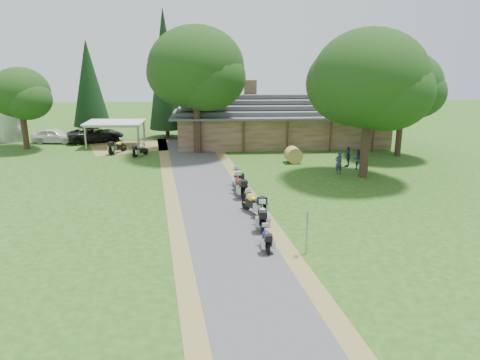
{
  "coord_description": "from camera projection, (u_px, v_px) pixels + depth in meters",
  "views": [
    {
      "loc": [
        -0.52,
        -22.33,
        9.6
      ],
      "look_at": [
        0.92,
        5.11,
        1.6
      ],
      "focal_mm": 35.0,
      "sensor_mm": 36.0,
      "label": 1
    }
  ],
  "objects": [
    {
      "name": "carport",
      "position": [
        116.0,
        134.0,
        45.53
      ],
      "size": [
        5.62,
        3.84,
        2.39
      ],
      "primitive_type": null,
      "rotation": [
        0.0,
        0.0,
        -0.03
      ],
      "color": "silver",
      "rests_on": "ground"
    },
    {
      "name": "person_c",
      "position": [
        348.0,
        155.0,
        37.91
      ],
      "size": [
        0.6,
        0.67,
        1.94
      ],
      "primitive_type": "imported",
      "rotation": [
        0.0,
        0.0,
        4.26
      ],
      "color": "navy",
      "rests_on": "ground"
    },
    {
      "name": "motorcycle_row_c",
      "position": [
        254.0,
        202.0,
        27.33
      ],
      "size": [
        1.63,
        2.09,
        1.4
      ],
      "primitive_type": null,
      "rotation": [
        0.0,
        0.0,
        2.12
      ],
      "color": "yellow",
      "rests_on": "ground"
    },
    {
      "name": "oak_lodge_left",
      "position": [
        196.0,
        84.0,
        41.26
      ],
      "size": [
        8.48,
        8.48,
        12.4
      ],
      "primitive_type": null,
      "color": "#11330F",
      "rests_on": "ground"
    },
    {
      "name": "driveway",
      "position": [
        217.0,
        211.0,
        27.93
      ],
      "size": [
        51.95,
        51.95,
        0.0
      ],
      "primitive_type": "plane",
      "rotation": [
        0.0,
        0.0,
        0.14
      ],
      "color": "#48484B",
      "rests_on": "ground"
    },
    {
      "name": "lodge",
      "position": [
        281.0,
        118.0,
        46.75
      ],
      "size": [
        21.4,
        9.4,
        4.9
      ],
      "primitive_type": null,
      "color": "brown",
      "rests_on": "ground"
    },
    {
      "name": "motorcycle_row_e",
      "position": [
        238.0,
        178.0,
        32.47
      ],
      "size": [
        0.95,
        2.06,
        1.36
      ],
      "primitive_type": null,
      "rotation": [
        0.0,
        0.0,
        1.73
      ],
      "color": "black",
      "rests_on": "ground"
    },
    {
      "name": "oak_silo",
      "position": [
        21.0,
        104.0,
        43.44
      ],
      "size": [
        5.44,
        5.44,
        8.57
      ],
      "primitive_type": null,
      "color": "#11330F",
      "rests_on": "ground"
    },
    {
      "name": "sign_post",
      "position": [
        307.0,
        233.0,
        21.93
      ],
      "size": [
        0.39,
        0.07,
        2.18
      ],
      "primitive_type": null,
      "color": "gray",
      "rests_on": "ground"
    },
    {
      "name": "oak_driveway",
      "position": [
        369.0,
        98.0,
        33.55
      ],
      "size": [
        8.32,
        8.32,
        11.74
      ],
      "primitive_type": null,
      "color": "#11330F",
      "rests_on": "ground"
    },
    {
      "name": "hay_bale",
      "position": [
        293.0,
        155.0,
        39.24
      ],
      "size": [
        1.45,
        1.35,
        1.32
      ],
      "primitive_type": "cylinder",
      "rotation": [
        1.57,
        0.0,
        0.11
      ],
      "color": "olive",
      "rests_on": "ground"
    },
    {
      "name": "person_a",
      "position": [
        339.0,
        161.0,
        35.64
      ],
      "size": [
        0.73,
        0.65,
        2.13
      ],
      "primitive_type": "imported",
      "rotation": [
        0.0,
        0.0,
        3.57
      ],
      "color": "navy",
      "rests_on": "ground"
    },
    {
      "name": "motorcycle_row_b",
      "position": [
        263.0,
        215.0,
        25.27
      ],
      "size": [
        0.8,
        2.06,
        1.38
      ],
      "primitive_type": null,
      "rotation": [
        0.0,
        0.0,
        1.5
      ],
      "color": "#B8B9C0",
      "rests_on": "ground"
    },
    {
      "name": "oak_lodge_right",
      "position": [
        403.0,
        98.0,
        40.37
      ],
      "size": [
        6.48,
        6.48,
        10.29
      ],
      "primitive_type": null,
      "color": "#11330F",
      "rests_on": "ground"
    },
    {
      "name": "cedar_near",
      "position": [
        165.0,
        74.0,
        48.3
      ],
      "size": [
        3.72,
        3.72,
        13.24
      ],
      "primitive_type": "cone",
      "color": "black",
      "rests_on": "ground"
    },
    {
      "name": "motorcycle_carport_a",
      "position": [
        117.0,
        146.0,
        42.62
      ],
      "size": [
        1.59,
        1.96,
        1.32
      ],
      "primitive_type": null,
      "rotation": [
        0.0,
        0.0,
        0.99
      ],
      "color": "yellow",
      "rests_on": "ground"
    },
    {
      "name": "motorcycle_row_a",
      "position": [
        266.0,
        238.0,
        22.66
      ],
      "size": [
        0.6,
        1.69,
        1.14
      ],
      "primitive_type": null,
      "rotation": [
        0.0,
        0.0,
        1.61
      ],
      "color": "#211B94",
      "rests_on": "ground"
    },
    {
      "name": "cedar_far",
      "position": [
        89.0,
        88.0,
        50.21
      ],
      "size": [
        3.96,
        3.96,
        10.16
      ],
      "primitive_type": "cone",
      "color": "black",
      "rests_on": "ground"
    },
    {
      "name": "ground",
      "position": [
        227.0,
        238.0,
        24.12
      ],
      "size": [
        120.0,
        120.0,
        0.0
      ],
      "primitive_type": "plane",
      "color": "#254714",
      "rests_on": "ground"
    },
    {
      "name": "silo",
      "position": [
        8.0,
        110.0,
        47.57
      ],
      "size": [
        3.29,
        3.29,
        6.25
      ],
      "primitive_type": "cylinder",
      "rotation": [
        0.0,
        0.0,
        0.07
      ],
      "color": "gray",
      "rests_on": "ground"
    },
    {
      "name": "person_b",
      "position": [
        358.0,
        157.0,
        37.1
      ],
      "size": [
        0.61,
        0.48,
        1.91
      ],
      "primitive_type": "imported",
      "rotation": [
        0.0,
        0.0,
        2.96
      ],
      "color": "navy",
      "rests_on": "ground"
    },
    {
      "name": "motorcycle_carport_b",
      "position": [
        140.0,
        150.0,
        41.56
      ],
      "size": [
        1.41,
        1.67,
        1.14
      ],
      "primitive_type": null,
      "rotation": [
        0.0,
        0.0,
        0.95
      ],
      "color": "slate",
      "rests_on": "ground"
    },
    {
      "name": "car_dark_suv",
      "position": [
        95.0,
        131.0,
        47.49
      ],
      "size": [
        4.67,
        6.51,
        2.29
      ],
      "primitive_type": "imported",
      "rotation": [
        0.0,
        0.0,
        1.97
      ],
      "color": "black",
      "rests_on": "ground"
    },
    {
      "name": "motorcycle_row_d",
      "position": [
        240.0,
        185.0,
        30.6
      ],
      "size": [
        1.07,
        2.22,
        1.46
      ],
      "primitive_type": null,
      "rotation": [
        0.0,
        0.0,
        1.75
      ],
      "color": "red",
      "rests_on": "ground"
    },
    {
      "name": "car_white_sedan",
      "position": [
        54.0,
        134.0,
        47.0
      ],
      "size": [
        2.93,
        5.76,
        1.84
      ],
      "primitive_type": "imported",
      "rotation": [
        0.0,
        0.0,
        1.46
      ],
      "color": "silver",
      "rests_on": "ground"
    }
  ]
}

